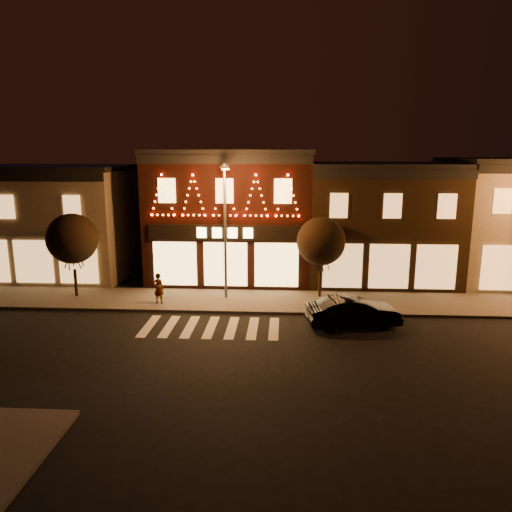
{
  "coord_description": "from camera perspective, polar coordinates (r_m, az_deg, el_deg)",
  "views": [
    {
      "loc": [
        3.43,
        -17.65,
        8.19
      ],
      "look_at": [
        2.15,
        4.0,
        3.5
      ],
      "focal_mm": 34.0,
      "sensor_mm": 36.0,
      "label": 1
    }
  ],
  "objects": [
    {
      "name": "dark_sedan",
      "position": [
        23.61,
        11.37,
        -6.47
      ],
      "size": [
        4.64,
        2.34,
        1.46
      ],
      "primitive_type": "imported",
      "rotation": [
        0.0,
        0.0,
        1.76
      ],
      "color": "black",
      "rests_on": "ground"
    },
    {
      "name": "building_left",
      "position": [
        35.94,
        -23.92,
        3.9
      ],
      "size": [
        12.2,
        8.28,
        7.3
      ],
      "color": "brown",
      "rests_on": "ground"
    },
    {
      "name": "ground",
      "position": [
        19.75,
        -7.1,
        -12.4
      ],
      "size": [
        120.0,
        120.0,
        0.0
      ],
      "primitive_type": "plane",
      "color": "black",
      "rests_on": "ground"
    },
    {
      "name": "pedestrian",
      "position": [
        26.66,
        -11.37,
        -3.73
      ],
      "size": [
        0.71,
        0.58,
        1.68
      ],
      "primitive_type": "imported",
      "rotation": [
        0.0,
        0.0,
        2.81
      ],
      "color": "gray",
      "rests_on": "sidewalk_far"
    },
    {
      "name": "sidewalk_far",
      "position": [
        26.94,
        0.18,
        -5.34
      ],
      "size": [
        44.0,
        4.0,
        0.15
      ],
      "primitive_type": "cube",
      "color": "#47423D",
      "rests_on": "ground"
    },
    {
      "name": "tree_right",
      "position": [
        27.11,
        7.66,
        1.72
      ],
      "size": [
        2.7,
        2.7,
        4.52
      ],
      "rotation": [
        0.0,
        0.0,
        0.21
      ],
      "color": "black",
      "rests_on": "sidewalk_far"
    },
    {
      "name": "building_right_a",
      "position": [
        32.52,
        14.14,
        4.0
      ],
      "size": [
        9.2,
        8.28,
        7.5
      ],
      "color": "#312011",
      "rests_on": "ground"
    },
    {
      "name": "tree_left",
      "position": [
        28.83,
        -20.81,
        1.91
      ],
      "size": [
        2.81,
        2.81,
        4.7
      ],
      "rotation": [
        0.0,
        0.0,
        -0.17
      ],
      "color": "black",
      "rests_on": "sidewalk_far"
    },
    {
      "name": "streetlamp_mid",
      "position": [
        26.29,
        -3.64,
        4.1
      ],
      "size": [
        0.56,
        1.7,
        7.41
      ],
      "rotation": [
        0.0,
        0.0,
        -0.16
      ],
      "color": "#59595E",
      "rests_on": "sidewalk_far"
    },
    {
      "name": "building_pulp",
      "position": [
        32.06,
        -2.8,
        4.96
      ],
      "size": [
        10.2,
        8.34,
        8.3
      ],
      "color": "black",
      "rests_on": "ground"
    }
  ]
}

